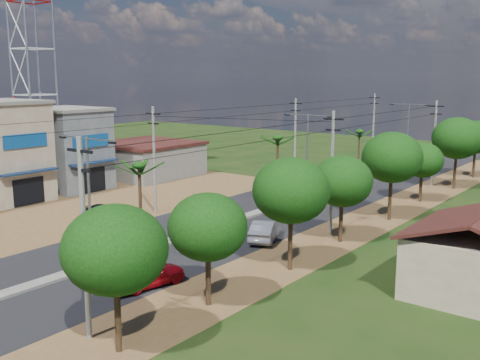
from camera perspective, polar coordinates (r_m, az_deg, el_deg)
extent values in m
plane|color=black|center=(35.66, -14.72, -8.60)|extent=(160.00, 160.00, 0.00)
cube|color=black|center=(45.87, 0.27, -3.92)|extent=(12.00, 110.00, 0.04)
cube|color=#605E56|center=(48.20, 2.44, -3.13)|extent=(1.00, 90.00, 0.18)
cube|color=brown|center=(51.90, -17.90, -2.73)|extent=(18.00, 46.00, 0.04)
cube|color=brown|center=(41.44, 9.68, -5.67)|extent=(5.00, 90.00, 0.03)
cube|color=gray|center=(56.50, -23.04, 2.61)|extent=(8.00, 6.00, 9.00)
cube|color=#102343|center=(52.94, -20.58, 0.77)|extent=(0.80, 5.40, 0.15)
cube|color=black|center=(53.55, -20.65, -1.09)|extent=(0.10, 3.00, 2.40)
cube|color=navy|center=(52.84, -20.96, 3.74)|extent=(0.12, 4.20, 1.20)
cube|color=#4E5156|center=(60.25, -17.21, 2.95)|extent=(8.00, 6.00, 8.00)
cube|color=#605E56|center=(59.88, -17.43, 6.89)|extent=(8.40, 6.40, 0.30)
cube|color=#102343|center=(56.86, -14.60, 1.74)|extent=(0.80, 5.40, 0.15)
cube|color=black|center=(57.43, -14.73, -0.01)|extent=(0.10, 3.00, 2.40)
cube|color=navy|center=(56.84, -14.90, 3.86)|extent=(0.12, 4.20, 1.20)
cube|color=#605E56|center=(66.01, -9.51, 1.98)|extent=(10.00, 10.00, 3.60)
cube|color=#331411|center=(65.74, -9.56, 3.70)|extent=(10.40, 10.40, 0.30)
cylinder|color=gray|center=(64.92, -22.68, 16.42)|extent=(0.24, 0.24, 38.00)
cylinder|color=gray|center=(63.94, -18.59, 16.78)|extent=(0.24, 0.24, 38.00)
cylinder|color=gray|center=(66.58, -20.20, 16.42)|extent=(0.24, 0.24, 38.00)
cylinder|color=black|center=(24.45, -12.36, -12.28)|extent=(0.28, 0.28, 4.20)
ellipsoid|color=black|center=(23.63, -12.59, -6.90)|extent=(4.40, 4.40, 3.74)
cylinder|color=black|center=(28.55, -3.25, -9.03)|extent=(0.28, 0.28, 3.85)
ellipsoid|color=black|center=(27.89, -3.30, -4.76)|extent=(4.00, 4.00, 3.40)
cylinder|color=black|center=(33.58, 5.14, -5.41)|extent=(0.28, 0.28, 4.55)
ellipsoid|color=black|center=(32.96, 5.22, -1.06)|extent=(4.60, 4.60, 3.91)
cylinder|color=black|center=(39.67, 10.24, -3.41)|extent=(0.28, 0.28, 4.06)
ellipsoid|color=black|center=(39.18, 10.35, -0.11)|extent=(4.20, 4.20, 3.57)
cylinder|color=black|center=(46.61, 15.04, -1.07)|extent=(0.28, 0.28, 4.76)
ellipsoid|color=black|center=(46.15, 15.20, 2.24)|extent=(4.80, 4.80, 4.08)
cylinder|color=black|center=(54.20, 17.91, -0.23)|extent=(0.28, 0.28, 3.64)
ellipsoid|color=black|center=(53.86, 18.03, 1.94)|extent=(3.80, 3.80, 3.23)
cylinder|color=black|center=(61.42, 21.02, 1.39)|extent=(0.28, 0.28, 4.90)
ellipsoid|color=black|center=(61.07, 21.20, 3.99)|extent=(5.00, 5.00, 4.25)
cylinder|color=black|center=(69.17, 22.71, 2.00)|extent=(0.28, 0.28, 4.34)
ellipsoid|color=black|center=(68.88, 22.85, 4.04)|extent=(4.40, 4.40, 3.74)
cylinder|color=black|center=(37.30, -10.07, -2.92)|extent=(0.22, 0.22, 5.80)
cylinder|color=black|center=(49.20, 3.81, 0.72)|extent=(0.22, 0.22, 6.20)
cylinder|color=black|center=(63.02, 11.96, 2.36)|extent=(0.22, 0.22, 5.50)
cylinder|color=gray|center=(34.58, -15.03, -2.32)|extent=(0.16, 0.16, 8.00)
cube|color=gray|center=(33.00, -14.08, 4.00)|extent=(2.40, 0.08, 0.08)
cube|color=gray|center=(34.91, -16.54, 4.22)|extent=(2.40, 0.08, 0.08)
cube|color=black|center=(32.16, -12.86, 3.71)|extent=(0.50, 0.18, 0.12)
cube|color=black|center=(35.81, -17.57, 4.16)|extent=(0.50, 0.18, 0.12)
cylinder|color=gray|center=(53.24, 6.83, 2.40)|extent=(0.16, 0.16, 8.00)
cube|color=gray|center=(52.23, 8.06, 6.52)|extent=(2.40, 0.08, 0.08)
cube|color=gray|center=(53.45, 5.81, 6.66)|extent=(2.40, 0.08, 0.08)
cube|color=black|center=(51.70, 9.12, 6.34)|extent=(0.50, 0.18, 0.12)
cube|color=black|center=(54.05, 4.82, 6.61)|extent=(0.50, 0.18, 0.12)
cylinder|color=gray|center=(75.65, 16.65, 4.44)|extent=(0.16, 0.16, 8.00)
cube|color=gray|center=(74.94, 17.67, 7.33)|extent=(2.40, 0.08, 0.08)
cube|color=gray|center=(75.80, 15.96, 7.45)|extent=(2.40, 0.08, 0.08)
cube|color=black|center=(74.57, 18.46, 7.19)|extent=(0.50, 0.18, 0.12)
cube|color=black|center=(76.22, 15.18, 7.43)|extent=(0.50, 0.18, 0.12)
cylinder|color=#605E56|center=(47.39, -8.70, 1.96)|extent=(0.24, 0.24, 9.00)
cube|color=black|center=(46.97, -8.83, 6.67)|extent=(1.60, 0.12, 0.12)
cube|color=black|center=(47.03, -8.80, 5.70)|extent=(1.20, 0.12, 0.12)
cylinder|color=#605E56|center=(64.42, 5.62, 4.28)|extent=(0.24, 0.24, 9.00)
cube|color=black|center=(64.11, 5.68, 7.75)|extent=(1.60, 0.12, 0.12)
cube|color=black|center=(64.15, 5.67, 7.04)|extent=(1.20, 0.12, 0.12)
cylinder|color=#605E56|center=(82.89, 13.41, 5.44)|extent=(0.24, 0.24, 9.00)
cube|color=black|center=(82.65, 13.52, 8.13)|extent=(1.60, 0.12, 0.12)
cube|color=black|center=(82.68, 13.50, 7.58)|extent=(1.20, 0.12, 0.12)
cylinder|color=#605E56|center=(25.15, -15.53, -5.97)|extent=(0.24, 0.24, 9.00)
cube|color=black|center=(24.35, -15.98, 2.86)|extent=(1.60, 0.12, 0.12)
cube|color=black|center=(24.47, -15.88, 1.01)|extent=(1.20, 0.12, 0.12)
cylinder|color=#605E56|center=(41.77, 9.31, 0.79)|extent=(0.24, 0.24, 9.00)
cube|color=black|center=(41.29, 9.47, 6.13)|extent=(1.60, 0.12, 0.12)
cube|color=black|center=(41.36, 9.44, 5.02)|extent=(1.20, 0.12, 0.12)
cylinder|color=#605E56|center=(61.84, 19.11, 3.49)|extent=(0.24, 0.24, 9.00)
cube|color=black|center=(61.52, 19.33, 7.10)|extent=(1.60, 0.12, 0.12)
cube|color=black|center=(61.57, 19.29, 6.35)|extent=(1.20, 0.12, 0.12)
imported|color=maroon|center=(31.68, -9.40, -9.44)|extent=(2.51, 4.53, 1.46)
imported|color=gray|center=(39.78, 2.57, -5.14)|extent=(3.22, 4.69, 1.46)
imported|color=silver|center=(56.72, 6.81, -0.36)|extent=(2.47, 5.69, 1.63)
imported|color=black|center=(46.72, -13.66, -3.19)|extent=(3.97, 2.72, 1.26)
imported|color=black|center=(30.64, -11.40, -10.85)|extent=(0.62, 1.60, 0.83)
imported|color=black|center=(46.10, -1.28, -3.21)|extent=(0.70, 1.96, 1.03)
imported|color=black|center=(58.18, 7.92, -0.45)|extent=(0.70, 1.64, 0.95)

